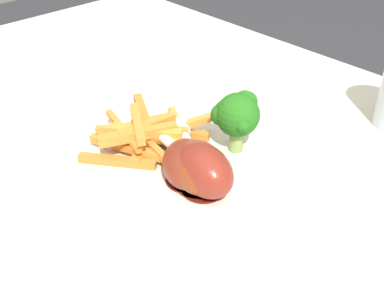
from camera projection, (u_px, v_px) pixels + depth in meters
dining_table at (195, 262)px, 0.55m from camera, size 1.28×0.84×0.71m
dinner_plate at (192, 163)px, 0.54m from camera, size 0.28×0.28×0.01m
broccoli_floret_front at (237, 113)px, 0.53m from camera, size 0.05×0.06×0.07m
carrot_fries_pile at (147, 135)px, 0.55m from camera, size 0.14×0.16×0.04m
chicken_drumstick_near at (198, 166)px, 0.49m from camera, size 0.13×0.06×0.05m
chicken_drumstick_far at (197, 165)px, 0.49m from camera, size 0.12×0.09×0.05m
chicken_drumstick_extra at (186, 161)px, 0.50m from camera, size 0.12×0.10×0.04m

